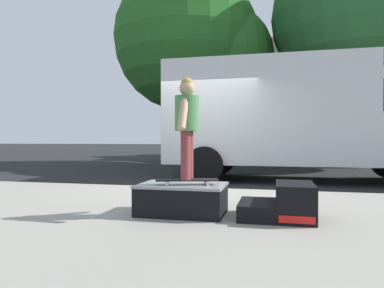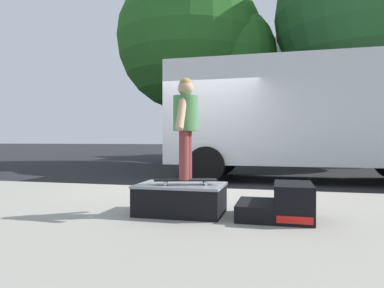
{
  "view_description": "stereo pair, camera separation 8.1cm",
  "coord_description": "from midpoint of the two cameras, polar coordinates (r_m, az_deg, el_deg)",
  "views": [
    {
      "loc": [
        1.61,
        -7.22,
        1.06
      ],
      "look_at": [
        0.29,
        -1.58,
        0.99
      ],
      "focal_mm": 32.79,
      "sensor_mm": 36.0,
      "label": 1
    },
    {
      "loc": [
        1.69,
        -7.2,
        1.06
      ],
      "look_at": [
        0.29,
        -1.58,
        0.99
      ],
      "focal_mm": 32.79,
      "sensor_mm": 36.0,
      "label": 2
    }
  ],
  "objects": [
    {
      "name": "street_tree_neighbour",
      "position": [
        15.36,
        26.14,
        17.7
      ],
      "size": [
        6.75,
        6.13,
        8.81
      ],
      "color": "brown",
      "rests_on": "ground"
    },
    {
      "name": "ground_plane",
      "position": [
        7.47,
        0.3,
        -7.46
      ],
      "size": [
        140.0,
        140.0,
        0.0
      ],
      "primitive_type": "plane",
      "color": "black"
    },
    {
      "name": "house_behind",
      "position": [
        22.55,
        19.79,
        8.79
      ],
      "size": [
        9.54,
        8.23,
        8.4
      ],
      "color": "silver",
      "rests_on": "ground"
    },
    {
      "name": "skateboard",
      "position": [
        4.41,
        -1.33,
        -5.91
      ],
      "size": [
        0.8,
        0.42,
        0.07
      ],
      "color": "black",
      "rests_on": "skate_box"
    },
    {
      "name": "kicker_ramp",
      "position": [
        4.36,
        14.08,
        -9.43
      ],
      "size": [
        0.87,
        0.75,
        0.43
      ],
      "color": "black",
      "rests_on": "sidewalk_slab"
    },
    {
      "name": "skater_kid",
      "position": [
        4.38,
        -1.33,
        4.0
      ],
      "size": [
        0.31,
        0.65,
        1.27
      ],
      "color": "brown",
      "rests_on": "skateboard"
    },
    {
      "name": "skate_box",
      "position": [
        4.51,
        -2.11,
        -8.73
      ],
      "size": [
        1.09,
        0.75,
        0.38
      ],
      "color": "black",
      "rests_on": "sidewalk_slab"
    },
    {
      "name": "box_truck",
      "position": [
        9.46,
        17.53,
        4.56
      ],
      "size": [
        6.91,
        2.63,
        3.05
      ],
      "color": "silver",
      "rests_on": "ground"
    },
    {
      "name": "street_tree_main",
      "position": [
        15.58,
        0.25,
        16.04
      ],
      "size": [
        6.76,
        6.14,
        8.43
      ],
      "color": "brown",
      "rests_on": "ground"
    },
    {
      "name": "sidewalk_slab",
      "position": [
        4.63,
        -8.21,
        -11.81
      ],
      "size": [
        50.0,
        5.0,
        0.12
      ],
      "primitive_type": "cube",
      "color": "gray",
      "rests_on": "ground"
    }
  ]
}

